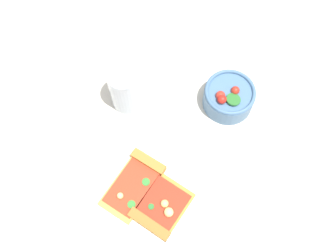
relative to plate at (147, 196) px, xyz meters
name	(u,v)px	position (x,y,z in m)	size (l,w,h in m)	color
ground_plane	(163,175)	(-0.01, 0.06, -0.01)	(2.40, 2.40, 0.00)	beige
plate	(147,196)	(0.00, 0.00, 0.00)	(0.27, 0.27, 0.01)	silver
pizza_slice_near	(160,209)	(0.04, 0.00, 0.01)	(0.11, 0.12, 0.03)	gold
pizza_slice_far	(136,181)	(-0.04, 0.01, 0.01)	(0.10, 0.15, 0.02)	gold
salad_bowl	(229,97)	(-0.01, 0.28, 0.02)	(0.11, 0.11, 0.07)	#4C7299
soda_glass	(126,89)	(-0.19, 0.14, 0.05)	(0.07, 0.07, 0.12)	silver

